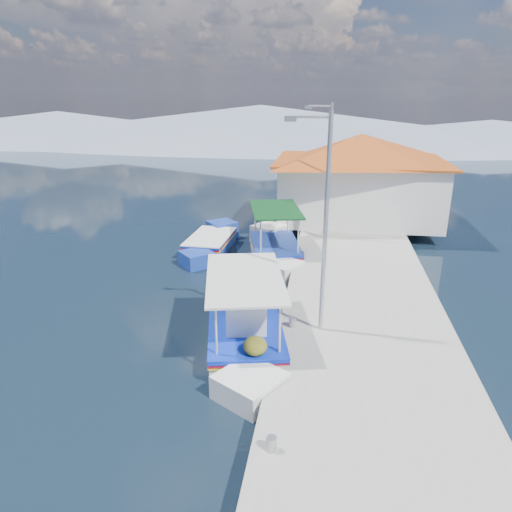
# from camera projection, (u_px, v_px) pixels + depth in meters

# --- Properties ---
(ground) EXTENTS (160.00, 160.00, 0.00)m
(ground) POSITION_uv_depth(u_px,v_px,m) (143.00, 369.00, 12.42)
(ground) COLOR black
(ground) RESTS_ON ground
(quay) EXTENTS (5.00, 44.00, 0.50)m
(quay) POSITION_uv_depth(u_px,v_px,m) (359.00, 286.00, 17.08)
(quay) COLOR #9E9B94
(quay) RESTS_ON ground
(bollards) EXTENTS (0.20, 17.20, 0.30)m
(bollards) POSITION_uv_depth(u_px,v_px,m) (300.00, 280.00, 16.55)
(bollards) COLOR #A5A8AD
(bollards) RESTS_ON quay
(main_caique) EXTENTS (3.09, 6.93, 2.34)m
(main_caique) POSITION_uv_depth(u_px,v_px,m) (246.00, 329.00, 13.56)
(main_caique) COLOR silver
(main_caique) RESTS_ON ground
(caique_green_canopy) EXTENTS (2.93, 6.42, 2.47)m
(caique_green_canopy) POSITION_uv_depth(u_px,v_px,m) (276.00, 249.00, 20.65)
(caique_green_canopy) COLOR silver
(caique_green_canopy) RESTS_ON ground
(caique_blue_hull) EXTENTS (1.86, 5.87, 1.04)m
(caique_blue_hull) POSITION_uv_depth(u_px,v_px,m) (211.00, 244.00, 21.62)
(caique_blue_hull) COLOR #193697
(caique_blue_hull) RESTS_ON ground
(harbor_building) EXTENTS (10.49, 10.49, 4.40)m
(harbor_building) POSITION_uv_depth(u_px,v_px,m) (359.00, 175.00, 24.58)
(harbor_building) COLOR white
(harbor_building) RESTS_ON quay
(lamp_post_near) EXTENTS (1.21, 0.14, 6.00)m
(lamp_post_near) POSITION_uv_depth(u_px,v_px,m) (323.00, 215.00, 12.35)
(lamp_post_near) COLOR #A5A8AD
(lamp_post_near) RESTS_ON quay
(lamp_post_far) EXTENTS (1.21, 0.14, 6.00)m
(lamp_post_far) POSITION_uv_depth(u_px,v_px,m) (327.00, 165.00, 20.74)
(lamp_post_far) COLOR #A5A8AD
(lamp_post_far) RESTS_ON quay
(mountain_ridge) EXTENTS (171.40, 96.00, 5.50)m
(mountain_ridge) POSITION_uv_depth(u_px,v_px,m) (345.00, 130.00, 62.98)
(mountain_ridge) COLOR gray
(mountain_ridge) RESTS_ON ground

